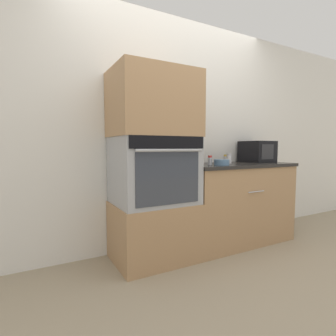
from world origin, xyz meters
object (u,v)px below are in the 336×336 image
object	(u,v)px
condiment_jar_near	(226,159)
knife_block	(191,154)
wall_oven	(154,170)
bowl	(222,162)
condiment_jar_mid	(210,160)
condiment_jar_far	(229,159)
microwave	(257,152)

from	to	relation	value
condiment_jar_near	knife_block	bearing A→B (deg)	175.56
knife_block	wall_oven	bearing A→B (deg)	-161.65
bowl	condiment_jar_mid	world-z (taller)	condiment_jar_mid
condiment_jar_near	condiment_jar_far	distance (m)	0.12
knife_block	bowl	distance (m)	0.37
bowl	condiment_jar_far	distance (m)	0.31
condiment_jar_near	condiment_jar_far	size ratio (longest dim) A/B	0.85
bowl	condiment_jar_near	bearing A→B (deg)	43.78
condiment_jar_far	microwave	bearing A→B (deg)	6.37
microwave	bowl	distance (m)	0.80
wall_oven	knife_block	size ratio (longest dim) A/B	2.95
condiment_jar_mid	condiment_jar_far	size ratio (longest dim) A/B	0.86
microwave	condiment_jar_near	world-z (taller)	microwave
microwave	condiment_jar_near	distance (m)	0.47
condiment_jar_near	condiment_jar_far	world-z (taller)	condiment_jar_far
microwave	bowl	bearing A→B (deg)	-162.78
wall_oven	microwave	distance (m)	1.47
bowl	condiment_jar_far	world-z (taller)	condiment_jar_far
wall_oven	knife_block	bearing A→B (deg)	18.35
bowl	condiment_jar_mid	size ratio (longest dim) A/B	1.58
bowl	condiment_jar_far	size ratio (longest dim) A/B	1.36
condiment_jar_mid	condiment_jar_far	distance (m)	0.37
wall_oven	condiment_jar_mid	xyz separation A→B (m)	(0.60, -0.08, 0.08)
knife_block	condiment_jar_near	size ratio (longest dim) A/B	2.56
condiment_jar_near	microwave	bearing A→B (deg)	-6.78
condiment_jar_near	condiment_jar_mid	xyz separation A→B (m)	(-0.40, -0.22, 0.00)
wall_oven	bowl	distance (m)	0.72
bowl	condiment_jar_mid	xyz separation A→B (m)	(-0.10, 0.07, 0.02)
wall_oven	condiment_jar_near	distance (m)	1.02
knife_block	bowl	world-z (taller)	knife_block
microwave	condiment_jar_mid	distance (m)	0.88
wall_oven	bowl	xyz separation A→B (m)	(0.70, -0.14, 0.06)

